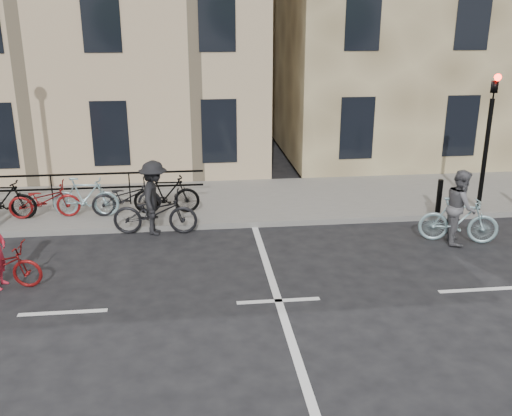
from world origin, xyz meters
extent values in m
plane|color=black|center=(0.00, 0.00, 0.00)|extent=(120.00, 120.00, 0.00)
cube|color=slate|center=(-4.00, 6.00, 0.07)|extent=(46.00, 4.00, 0.15)
cylinder|color=black|center=(6.20, 4.35, 1.65)|extent=(0.12, 0.12, 3.00)
imported|color=black|center=(6.20, 4.35, 3.60)|extent=(0.15, 0.18, 0.90)
sphere|color=#FF0C05|center=(6.20, 4.23, 3.70)|extent=(0.18, 0.18, 0.18)
cylinder|color=black|center=(5.00, 4.25, 0.60)|extent=(0.14, 0.14, 0.90)
cube|color=black|center=(-4.88, 5.90, 0.62)|extent=(7.25, 0.04, 0.95)
imported|color=black|center=(-6.45, 5.00, 0.68)|extent=(1.75, 0.49, 1.05)
imported|color=maroon|center=(-5.40, 5.00, 0.62)|extent=(1.80, 0.63, 0.95)
imported|color=#8DB2B9|center=(-4.35, 5.00, 0.68)|extent=(1.75, 0.49, 1.05)
imported|color=black|center=(-3.30, 5.00, 0.62)|extent=(1.80, 0.63, 0.95)
imported|color=black|center=(-2.25, 5.00, 0.68)|extent=(1.75, 0.49, 1.05)
imported|color=#8DB2B9|center=(4.72, 2.48, 0.55)|extent=(1.92, 1.05, 1.11)
imported|color=#5A595E|center=(4.72, 2.48, 0.89)|extent=(0.90, 1.03, 1.79)
imported|color=black|center=(-2.50, 3.90, 0.55)|extent=(2.14, 0.93, 1.09)
imported|color=black|center=(-2.50, 3.90, 0.93)|extent=(0.80, 1.26, 1.86)
camera|label=1|loc=(-1.54, -9.63, 5.16)|focal=40.00mm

